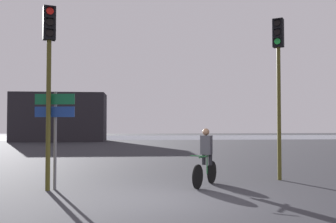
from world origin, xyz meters
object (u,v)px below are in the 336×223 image
at_px(traffic_light_near_left, 49,63).
at_px(cyclist, 206,157).
at_px(distant_building, 60,117).
at_px(traffic_light_near_right, 279,69).
at_px(direction_sign_post, 55,122).

xyz_separation_m(traffic_light_near_left, cyclist, (4.28, 0.38, -2.54)).
relative_size(distant_building, traffic_light_near_left, 1.85).
xyz_separation_m(traffic_light_near_right, direction_sign_post, (-6.63, -1.13, -1.69)).
xyz_separation_m(direction_sign_post, cyclist, (4.14, 0.25, -0.97)).
distance_m(distant_building, traffic_light_near_right, 29.79).
relative_size(traffic_light_near_right, traffic_light_near_left, 1.04).
bearing_deg(traffic_light_near_left, cyclist, 166.67).
bearing_deg(traffic_light_near_right, cyclist, 52.96).
height_order(distant_building, traffic_light_near_left, traffic_light_near_left).
bearing_deg(traffic_light_near_right, distant_building, -32.58).
bearing_deg(traffic_light_near_left, traffic_light_near_right, 172.14).
distance_m(traffic_light_near_right, traffic_light_near_left, 6.89).
height_order(traffic_light_near_left, cyclist, traffic_light_near_left).
distance_m(traffic_light_near_right, direction_sign_post, 6.93).
bearing_deg(traffic_light_near_left, direction_sign_post, -157.35).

